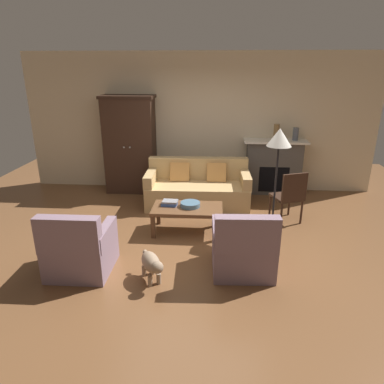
{
  "coord_description": "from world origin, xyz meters",
  "views": [
    {
      "loc": [
        0.39,
        -4.71,
        2.5
      ],
      "look_at": [
        -0.01,
        0.68,
        0.55
      ],
      "focal_mm": 32.51,
      "sensor_mm": 36.0,
      "label": 1
    }
  ],
  "objects_px": {
    "side_chair_wooden": "(290,194)",
    "dog": "(152,264)",
    "coffee_table": "(187,210)",
    "floor_lamp": "(279,144)",
    "mantel_vase_slate": "(296,134)",
    "armoire": "(130,145)",
    "fruit_bowl": "(190,204)",
    "armchair_near_left": "(80,250)",
    "couch": "(198,189)",
    "fireplace": "(273,166)",
    "book_stack": "(170,203)",
    "armchair_near_right": "(243,249)",
    "mantel_vase_bronze": "(276,132)"
  },
  "relations": [
    {
      "from": "coffee_table",
      "to": "armoire",
      "type": "bearing_deg",
      "value": 125.34
    },
    {
      "from": "fruit_bowl",
      "to": "armchair_near_left",
      "type": "distance_m",
      "value": 1.84
    },
    {
      "from": "fireplace",
      "to": "floor_lamp",
      "type": "bearing_deg",
      "value": -97.91
    },
    {
      "from": "armoire",
      "to": "armchair_near_right",
      "type": "height_order",
      "value": "armoire"
    },
    {
      "from": "mantel_vase_slate",
      "to": "floor_lamp",
      "type": "bearing_deg",
      "value": -108.51
    },
    {
      "from": "book_stack",
      "to": "armchair_near_left",
      "type": "distance_m",
      "value": 1.65
    },
    {
      "from": "fruit_bowl",
      "to": "floor_lamp",
      "type": "distance_m",
      "value": 1.63
    },
    {
      "from": "armoire",
      "to": "dog",
      "type": "bearing_deg",
      "value": -72.73
    },
    {
      "from": "couch",
      "to": "mantel_vase_bronze",
      "type": "bearing_deg",
      "value": 27.61
    },
    {
      "from": "fruit_bowl",
      "to": "armchair_near_right",
      "type": "relative_size",
      "value": 0.35
    },
    {
      "from": "fireplace",
      "to": "armoire",
      "type": "xyz_separation_m",
      "value": [
        -2.95,
        -0.08,
        0.42
      ]
    },
    {
      "from": "armoire",
      "to": "couch",
      "type": "relative_size",
      "value": 1.02
    },
    {
      "from": "fireplace",
      "to": "armoire",
      "type": "distance_m",
      "value": 2.98
    },
    {
      "from": "side_chair_wooden",
      "to": "floor_lamp",
      "type": "xyz_separation_m",
      "value": [
        -0.33,
        -0.47,
        0.94
      ]
    },
    {
      "from": "side_chair_wooden",
      "to": "dog",
      "type": "bearing_deg",
      "value": -136.65
    },
    {
      "from": "mantel_vase_slate",
      "to": "armchair_near_left",
      "type": "relative_size",
      "value": 0.28
    },
    {
      "from": "coffee_table",
      "to": "fruit_bowl",
      "type": "height_order",
      "value": "fruit_bowl"
    },
    {
      "from": "dog",
      "to": "armchair_near_right",
      "type": "bearing_deg",
      "value": 15.46
    },
    {
      "from": "coffee_table",
      "to": "mantel_vase_bronze",
      "type": "bearing_deg",
      "value": 50.57
    },
    {
      "from": "side_chair_wooden",
      "to": "floor_lamp",
      "type": "relative_size",
      "value": 0.54
    },
    {
      "from": "armoire",
      "to": "armchair_near_left",
      "type": "height_order",
      "value": "armoire"
    },
    {
      "from": "floor_lamp",
      "to": "armchair_near_right",
      "type": "bearing_deg",
      "value": -115.69
    },
    {
      "from": "couch",
      "to": "book_stack",
      "type": "bearing_deg",
      "value": -109.32
    },
    {
      "from": "fireplace",
      "to": "dog",
      "type": "xyz_separation_m",
      "value": [
        -1.92,
        -3.38,
        -0.32
      ]
    },
    {
      "from": "mantel_vase_slate",
      "to": "book_stack",
      "type": "bearing_deg",
      "value": -140.31
    },
    {
      "from": "side_chair_wooden",
      "to": "armoire",
      "type": "bearing_deg",
      "value": 154.63
    },
    {
      "from": "floor_lamp",
      "to": "side_chair_wooden",
      "type": "bearing_deg",
      "value": 54.48
    },
    {
      "from": "couch",
      "to": "book_stack",
      "type": "height_order",
      "value": "couch"
    },
    {
      "from": "book_stack",
      "to": "armchair_near_right",
      "type": "height_order",
      "value": "armchair_near_right"
    },
    {
      "from": "fruit_bowl",
      "to": "side_chair_wooden",
      "type": "bearing_deg",
      "value": 14.98
    },
    {
      "from": "mantel_vase_bronze",
      "to": "armchair_near_left",
      "type": "xyz_separation_m",
      "value": [
        -2.87,
        -3.21,
        -0.96
      ]
    },
    {
      "from": "fireplace",
      "to": "book_stack",
      "type": "xyz_separation_m",
      "value": [
        -1.9,
        -1.91,
        -0.11
      ]
    },
    {
      "from": "armchair_near_right",
      "to": "side_chair_wooden",
      "type": "relative_size",
      "value": 0.98
    },
    {
      "from": "armoire",
      "to": "mantel_vase_slate",
      "type": "height_order",
      "value": "armoire"
    },
    {
      "from": "floor_lamp",
      "to": "dog",
      "type": "xyz_separation_m",
      "value": [
        -1.65,
        -1.41,
        -1.2
      ]
    },
    {
      "from": "side_chair_wooden",
      "to": "coffee_table",
      "type": "bearing_deg",
      "value": -164.32
    },
    {
      "from": "couch",
      "to": "armchair_near_right",
      "type": "distance_m",
      "value": 2.37
    },
    {
      "from": "couch",
      "to": "fruit_bowl",
      "type": "bearing_deg",
      "value": -92.68
    },
    {
      "from": "fireplace",
      "to": "mantel_vase_slate",
      "type": "height_order",
      "value": "mantel_vase_slate"
    },
    {
      "from": "book_stack",
      "to": "armchair_near_left",
      "type": "height_order",
      "value": "armchair_near_left"
    },
    {
      "from": "fruit_bowl",
      "to": "mantel_vase_slate",
      "type": "relative_size",
      "value": 1.24
    },
    {
      "from": "couch",
      "to": "coffee_table",
      "type": "xyz_separation_m",
      "value": [
        -0.1,
        -1.16,
        0.05
      ]
    },
    {
      "from": "mantel_vase_bronze",
      "to": "mantel_vase_slate",
      "type": "relative_size",
      "value": 1.27
    },
    {
      "from": "fireplace",
      "to": "mantel_vase_slate",
      "type": "relative_size",
      "value": 5.04
    },
    {
      "from": "fireplace",
      "to": "armchair_near_left",
      "type": "distance_m",
      "value": 4.33
    },
    {
      "from": "armchair_near_right",
      "to": "book_stack",
      "type": "bearing_deg",
      "value": 133.39
    },
    {
      "from": "armoire",
      "to": "couch",
      "type": "distance_m",
      "value": 1.75
    },
    {
      "from": "coffee_table",
      "to": "side_chair_wooden",
      "type": "height_order",
      "value": "side_chair_wooden"
    },
    {
      "from": "fruit_bowl",
      "to": "mantel_vase_slate",
      "type": "bearing_deg",
      "value": 44.66
    },
    {
      "from": "mantel_vase_slate",
      "to": "armchair_near_right",
      "type": "xyz_separation_m",
      "value": [
        -1.18,
        -3.05,
        -0.93
      ]
    }
  ]
}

